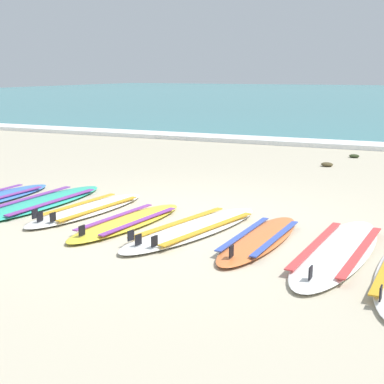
% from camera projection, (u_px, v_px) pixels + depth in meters
% --- Properties ---
extents(ground_plane, '(80.00, 80.00, 0.00)m').
position_uv_depth(ground_plane, '(182.00, 223.00, 6.60)').
color(ground_plane, '#B7AD93').
extents(wave_foam_strip, '(80.00, 0.89, 0.11)m').
position_uv_depth(wave_foam_strip, '(318.00, 143.00, 13.48)').
color(wave_foam_strip, white).
rests_on(wave_foam_strip, ground).
extents(surfboard_1, '(0.70, 2.44, 0.18)m').
position_uv_depth(surfboard_1, '(41.00, 203.00, 7.46)').
color(surfboard_1, '#2DB793').
rests_on(surfboard_1, ground).
extents(surfboard_2, '(0.77, 2.15, 0.18)m').
position_uv_depth(surfboard_2, '(88.00, 209.00, 7.09)').
color(surfboard_2, white).
rests_on(surfboard_2, ground).
extents(surfboard_3, '(0.73, 2.04, 0.18)m').
position_uv_depth(surfboard_3, '(127.00, 222.00, 6.50)').
color(surfboard_3, yellow).
rests_on(surfboard_3, ground).
extents(surfboard_4, '(1.10, 2.40, 0.18)m').
position_uv_depth(surfboard_4, '(194.00, 228.00, 6.23)').
color(surfboard_4, white).
rests_on(surfboard_4, ground).
extents(surfboard_5, '(0.58, 1.99, 0.18)m').
position_uv_depth(surfboard_5, '(260.00, 239.00, 5.84)').
color(surfboard_5, orange).
rests_on(surfboard_5, ground).
extents(surfboard_6, '(0.77, 2.49, 0.18)m').
position_uv_depth(surfboard_6, '(338.00, 251.00, 5.45)').
color(surfboard_6, white).
rests_on(surfboard_6, ground).
extents(seaweed_clump_near_shoreline, '(0.23, 0.18, 0.08)m').
position_uv_depth(seaweed_clump_near_shoreline, '(327.00, 164.00, 10.50)').
color(seaweed_clump_near_shoreline, '#4C4228').
rests_on(seaweed_clump_near_shoreline, ground).
extents(seaweed_clump_by_the_boards, '(0.21, 0.17, 0.07)m').
position_uv_depth(seaweed_clump_by_the_boards, '(354.00, 156.00, 11.57)').
color(seaweed_clump_by_the_boards, '#2D381E').
rests_on(seaweed_clump_by_the_boards, ground).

